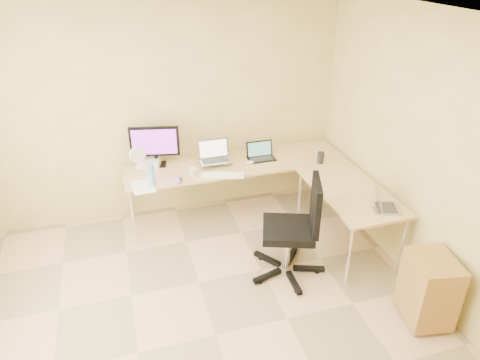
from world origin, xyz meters
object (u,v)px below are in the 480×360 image
object	(u,v)px
keyboard	(223,175)
desk_fan	(138,157)
laptop_return	(388,200)
desk_main	(236,189)
laptop_black	(261,151)
mug	(193,172)
water_bottle	(151,175)
laptop_center	(215,152)
monitor	(155,146)
cabinet	(429,289)
desk_return	(347,219)
office_chair	(288,232)

from	to	relation	value
keyboard	desk_fan	xyz separation A→B (m)	(-0.89, 0.50, 0.12)
desk_fan	laptop_return	xyz separation A→B (m)	(2.25, -1.64, -0.02)
desk_main	laptop_return	xyz separation A→B (m)	(1.13, -1.44, 0.47)
laptop_black	mug	xyz separation A→B (m)	(-0.88, -0.20, -0.06)
desk_main	laptop_black	world-z (taller)	laptop_black
desk_main	water_bottle	bearing A→B (deg)	-163.88
laptop_center	laptop_black	bearing A→B (deg)	-2.12
monitor	cabinet	size ratio (longest dim) A/B	0.90
desk_return	mug	bearing A→B (deg)	152.47
desk_return	office_chair	bearing A→B (deg)	-164.43
mug	desk_return	bearing A→B (deg)	-27.53
mug	office_chair	xyz separation A→B (m)	(0.75, -1.02, -0.27)
laptop_black	laptop_return	distance (m)	1.65
desk_main	mug	xyz separation A→B (m)	(-0.57, -0.20, 0.41)
water_bottle	cabinet	world-z (taller)	water_bottle
desk_main	mug	bearing A→B (deg)	-160.83
laptop_black	water_bottle	bearing A→B (deg)	-167.91
laptop_black	water_bottle	world-z (taller)	water_bottle
desk_main	laptop_return	world-z (taller)	laptop_return
water_bottle	desk_fan	distance (m)	0.51
office_chair	monitor	bearing A→B (deg)	147.70
laptop_black	water_bottle	size ratio (longest dim) A/B	1.26
monitor	mug	distance (m)	0.57
laptop_return	office_chair	bearing A→B (deg)	96.89
monitor	keyboard	distance (m)	0.87
laptop_return	office_chair	size ratio (longest dim) A/B	0.29
laptop_center	office_chair	world-z (taller)	office_chair
keyboard	cabinet	bearing A→B (deg)	-35.79
desk_main	office_chair	size ratio (longest dim) A/B	2.43
laptop_black	mug	bearing A→B (deg)	-167.81
laptop_center	cabinet	world-z (taller)	laptop_center
monitor	desk_fan	bearing A→B (deg)	-167.90
desk_return	desk_main	bearing A→B (deg)	134.27
cabinet	laptop_return	bearing A→B (deg)	100.00
monitor	laptop_return	size ratio (longest dim) A/B	1.80
desk_main	office_chair	xyz separation A→B (m)	(0.19, -1.22, 0.14)
desk_fan	cabinet	distance (m)	3.33
keyboard	desk_fan	distance (m)	1.02
desk_return	water_bottle	distance (m)	2.18
mug	laptop_return	world-z (taller)	laptop_return
keyboard	laptop_return	distance (m)	1.78
monitor	desk_main	bearing A→B (deg)	-0.17
desk_return	mug	world-z (taller)	mug
desk_fan	laptop_black	bearing A→B (deg)	-30.13
monitor	cabinet	distance (m)	3.21
desk_return	keyboard	size ratio (longest dim) A/B	2.77
desk_main	mug	size ratio (longest dim) A/B	27.94
monitor	desk_return	bearing A→B (deg)	-20.25
keyboard	water_bottle	bearing A→B (deg)	-161.40
monitor	office_chair	xyz separation A→B (m)	(1.10, -1.42, -0.47)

